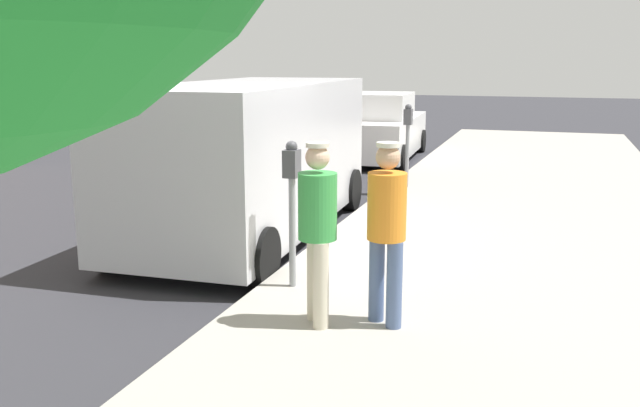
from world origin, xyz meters
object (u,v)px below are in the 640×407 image
object	(u,v)px
parking_meter_near	(292,189)
pedestrian_in_green	(318,223)
pedestrian_in_orange	(387,223)
parked_van	(250,155)
parked_sedan_ahead	(377,129)
parking_meter_far	(408,131)

from	to	relation	value
parking_meter_near	pedestrian_in_green	bearing A→B (deg)	-56.95
pedestrian_in_orange	parked_van	bearing A→B (deg)	131.29
pedestrian_in_green	parked_sedan_ahead	distance (m)	11.24
parking_meter_near	pedestrian_in_orange	distance (m)	1.35
parking_meter_far	pedestrian_in_orange	size ratio (longest dim) A/B	0.93
parking_meter_far	parked_van	world-z (taller)	parked_van
pedestrian_in_orange	parked_van	size ratio (longest dim) A/B	0.31
parked_sedan_ahead	parking_meter_near	bearing A→B (deg)	-80.97
parking_meter_far	parked_sedan_ahead	world-z (taller)	parking_meter_far
parking_meter_far	parking_meter_near	bearing A→B (deg)	-90.00
parking_meter_far	pedestrian_in_orange	xyz separation A→B (m)	(1.15, -6.61, -0.10)
parking_meter_near	parked_van	distance (m)	2.75
pedestrian_in_green	parked_van	bearing A→B (deg)	123.02
parking_meter_near	parking_meter_far	distance (m)	5.90
parking_meter_near	pedestrian_in_green	xyz separation A→B (m)	(0.57, -0.88, -0.11)
parking_meter_near	parking_meter_far	xyz separation A→B (m)	(0.00, 5.90, 0.00)
pedestrian_in_orange	parked_van	xyz separation A→B (m)	(-2.65, 3.01, 0.08)
pedestrian_in_green	parked_van	distance (m)	3.81
parked_sedan_ahead	pedestrian_in_green	bearing A→B (deg)	-78.79
parked_van	parking_meter_near	bearing A→B (deg)	-56.99
pedestrian_in_green	parked_sedan_ahead	world-z (taller)	pedestrian_in_green
parking_meter_far	parked_van	size ratio (longest dim) A/B	0.29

